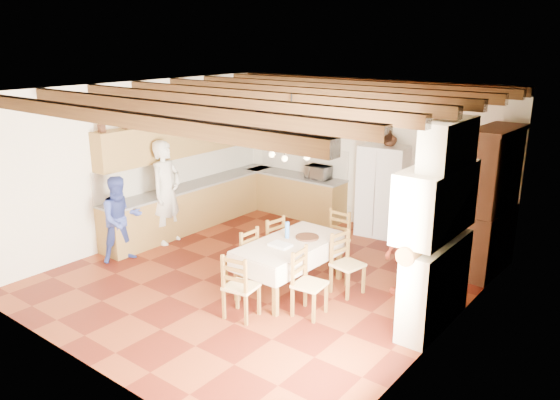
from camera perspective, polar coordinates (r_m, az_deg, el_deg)
The scene contains 31 objects.
floor at distance 9.03m, azimuth -1.69°, elevation -8.00°, with size 6.00×6.50×0.02m, color #50170C.
ceiling at distance 8.25m, azimuth -1.87°, elevation 11.44°, with size 6.00×6.50×0.02m, color white.
wall_back at distance 11.15m, azimuth 9.03°, elevation 4.76°, with size 6.00×0.02×3.00m, color #F3EECB.
wall_front at distance 6.49m, azimuth -20.58°, elevation -4.83°, with size 6.00×0.02×3.00m, color #F3EECB.
wall_left at distance 10.64m, azimuth -14.37°, elevation 3.88°, with size 0.02×6.50×3.00m, color #F3EECB.
wall_right at distance 7.06m, azimuth 17.38°, elevation -2.77°, with size 0.02×6.50×3.00m, color #F3EECB.
ceiling_beams at distance 8.26m, azimuth -1.86°, elevation 10.75°, with size 6.00×6.30×0.16m, color #321E11, non-canonical shape.
lower_cabinets_left at distance 11.34m, azimuth -8.85°, elevation -0.62°, with size 0.60×4.30×0.86m, color brown.
lower_cabinets_back at distance 11.96m, azimuth 1.59°, elevation 0.50°, with size 2.30×0.60×0.86m, color brown.
countertop_left at distance 11.21m, azimuth -8.95°, elevation 1.58°, with size 0.62×4.30×0.04m, color slate.
countertop_back at distance 11.85m, azimuth 1.61°, elevation 2.59°, with size 2.34×0.62×0.04m, color slate.
backsplash_left at distance 11.34m, azimuth -10.01°, elevation 3.36°, with size 0.03×4.30×0.60m, color beige.
backsplash_back at distance 12.00m, azimuth 2.43°, elevation 4.33°, with size 2.30×0.03×0.60m, color beige.
upper_cabinets at distance 11.10m, azimuth -9.62°, elevation 6.52°, with size 0.35×4.20×0.70m, color brown.
fireplace at distance 7.37m, azimuth 15.78°, elevation -2.65°, with size 0.56×1.60×2.80m, color beige, non-canonical shape.
wall_picture at distance 10.41m, azimuth 16.52°, elevation 5.40°, with size 0.34×0.03×0.42m, color black.
refrigerator at distance 10.83m, azimuth 10.78°, elevation 1.01°, with size 0.89×0.73×1.78m, color white.
hutch at distance 9.44m, azimuth 21.11°, elevation -0.17°, with size 0.56×1.33×2.42m, color #371D10, non-canonical shape.
dining_table at distance 8.31m, azimuth 1.11°, elevation -4.92°, with size 0.96×1.81×0.78m.
chandelier at distance 7.88m, azimuth 1.17°, elevation 5.62°, with size 0.47×0.47×0.03m, color black.
chair_left_near at distance 8.58m, azimuth -4.03°, elevation -5.85°, with size 0.42×0.40×0.96m, color brown, non-canonical shape.
chair_left_far at distance 9.09m, azimuth -1.21°, elevation -4.49°, with size 0.42×0.40×0.96m, color brown, non-canonical shape.
chair_right_near at distance 7.67m, azimuth 3.12°, elevation -8.67°, with size 0.42×0.40×0.96m, color brown, non-canonical shape.
chair_right_far at distance 8.34m, azimuth 7.10°, elevation -6.61°, with size 0.42×0.40×0.96m, color brown, non-canonical shape.
chair_end_near at distance 7.62m, azimuth -4.08°, elevation -8.88°, with size 0.42×0.40×0.96m, color brown, non-canonical shape.
chair_end_far at distance 9.27m, azimuth 5.67°, elevation -4.13°, with size 0.42×0.40×0.96m, color brown, non-canonical shape.
person_man at distance 10.40m, azimuth -11.78°, elevation 0.80°, with size 0.71×0.47×1.96m, color silver.
person_woman_blue at distance 9.77m, azimuth -16.27°, elevation -1.92°, with size 0.73×0.57×1.51m, color #3747A2.
person_woman_red at distance 8.37m, azimuth 13.12°, elevation -5.12°, with size 0.84×0.35×1.43m, color #B74023.
microwave at distance 11.47m, azimuth 4.02°, elevation 2.91°, with size 0.51×0.34×0.28m, color silver.
fridge_vase at distance 10.57m, azimuth 11.40°, elevation 6.36°, with size 0.28×0.28×0.29m, color #371D10.
Camera 1 is at (5.26, -6.30, 3.76)m, focal length 35.00 mm.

